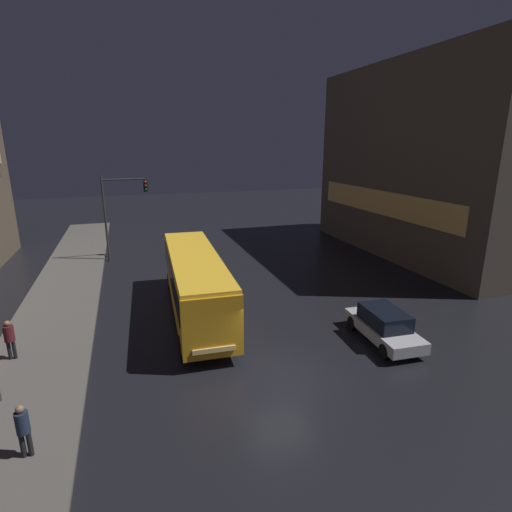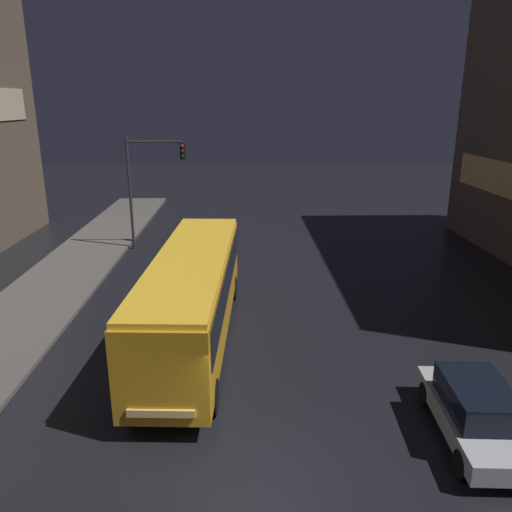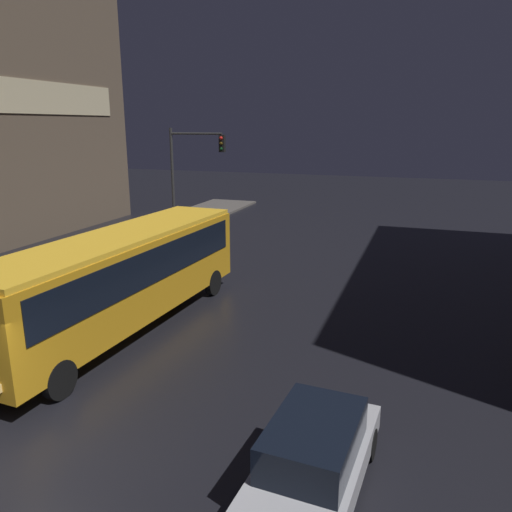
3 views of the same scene
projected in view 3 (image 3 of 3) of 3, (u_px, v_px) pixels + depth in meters
The scene contains 5 objects.
ground_plane at pixel (23, 473), 9.68m from camera, with size 120.00×120.00×0.00m, color black.
sidewalk_left at pixel (32, 279), 21.64m from camera, with size 4.00×48.00×0.15m.
bus_near at pixel (123, 271), 15.98m from camera, with size 2.94×11.31×3.23m.
car_taxi at pixel (313, 457), 8.97m from camera, with size 1.98×4.33×1.50m.
traffic_light_main at pixel (190, 167), 27.40m from camera, with size 3.27×0.35×6.37m.
Camera 3 is at (7.00, -6.33, 6.56)m, focal length 35.00 mm.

